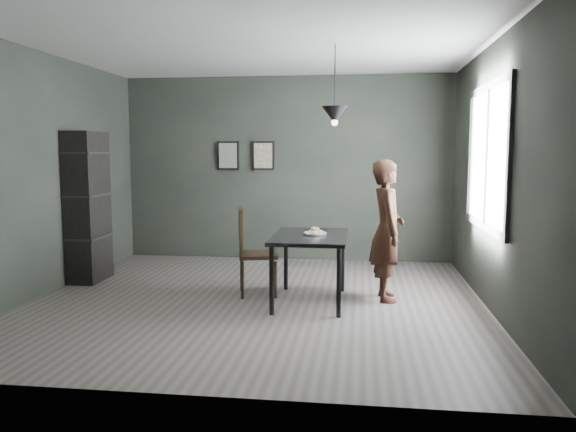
# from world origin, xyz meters

# --- Properties ---
(ground) EXTENTS (5.00, 5.00, 0.00)m
(ground) POSITION_xyz_m (0.00, 0.00, 0.00)
(ground) COLOR #393531
(ground) RESTS_ON ground
(back_wall) EXTENTS (5.00, 0.10, 2.80)m
(back_wall) POSITION_xyz_m (0.00, 2.50, 1.40)
(back_wall) COLOR black
(back_wall) RESTS_ON ground
(ceiling) EXTENTS (5.00, 5.00, 0.02)m
(ceiling) POSITION_xyz_m (0.00, 0.00, 2.80)
(ceiling) COLOR silver
(ceiling) RESTS_ON ground
(window_assembly) EXTENTS (0.04, 1.96, 1.56)m
(window_assembly) POSITION_xyz_m (2.47, 0.20, 1.60)
(window_assembly) COLOR white
(window_assembly) RESTS_ON ground
(cafe_table) EXTENTS (0.80, 1.20, 0.75)m
(cafe_table) POSITION_xyz_m (0.60, 0.00, 0.67)
(cafe_table) COLOR black
(cafe_table) RESTS_ON ground
(white_plate) EXTENTS (0.23, 0.23, 0.01)m
(white_plate) POSITION_xyz_m (0.65, 0.05, 0.76)
(white_plate) COLOR white
(white_plate) RESTS_ON cafe_table
(donut_pile) EXTENTS (0.17, 0.16, 0.07)m
(donut_pile) POSITION_xyz_m (0.65, 0.05, 0.79)
(donut_pile) COLOR beige
(donut_pile) RESTS_ON white_plate
(woman) EXTENTS (0.43, 0.61, 1.57)m
(woman) POSITION_xyz_m (1.44, 0.23, 0.79)
(woman) COLOR black
(woman) RESTS_ON ground
(wood_chair) EXTENTS (0.52, 0.52, 1.01)m
(wood_chair) POSITION_xyz_m (-0.12, 0.24, 0.57)
(wood_chair) COLOR black
(wood_chair) RESTS_ON ground
(shelf_unit) EXTENTS (0.38, 0.64, 1.91)m
(shelf_unit) POSITION_xyz_m (-2.32, 0.69, 0.95)
(shelf_unit) COLOR black
(shelf_unit) RESTS_ON ground
(pendant_lamp) EXTENTS (0.28, 0.28, 0.86)m
(pendant_lamp) POSITION_xyz_m (0.85, 0.10, 2.05)
(pendant_lamp) COLOR black
(pendant_lamp) RESTS_ON ground
(framed_print_left) EXTENTS (0.34, 0.04, 0.44)m
(framed_print_left) POSITION_xyz_m (-0.90, 2.47, 1.60)
(framed_print_left) COLOR black
(framed_print_left) RESTS_ON ground
(framed_print_right) EXTENTS (0.34, 0.04, 0.44)m
(framed_print_right) POSITION_xyz_m (-0.35, 2.47, 1.60)
(framed_print_right) COLOR black
(framed_print_right) RESTS_ON ground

